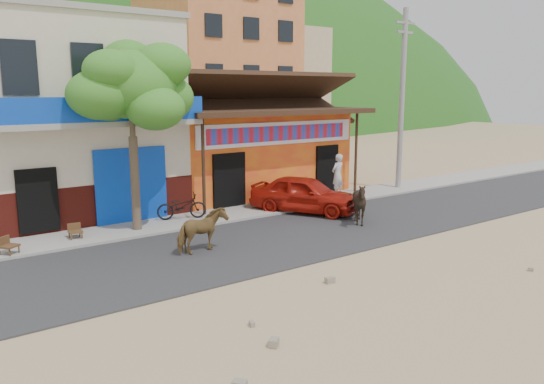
{
  "coord_description": "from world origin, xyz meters",
  "views": [
    {
      "loc": [
        -10.81,
        -10.27,
        4.53
      ],
      "look_at": [
        -1.22,
        3.0,
        1.4
      ],
      "focal_mm": 35.0,
      "sensor_mm": 36.0,
      "label": 1
    }
  ],
  "objects_px": {
    "pedestrian": "(338,175)",
    "tree": "(133,137)",
    "red_car": "(304,194)",
    "utility_pole": "(402,100)",
    "cafe_chair_right": "(8,238)",
    "scooter": "(182,206)",
    "cow_tan": "(202,231)",
    "cafe_chair_left": "(75,225)",
    "cow_dark": "(360,203)"
  },
  "relations": [
    {
      "from": "cow_tan",
      "to": "red_car",
      "type": "bearing_deg",
      "value": -76.82
    },
    {
      "from": "utility_pole",
      "to": "scooter",
      "type": "height_order",
      "value": "utility_pole"
    },
    {
      "from": "cow_tan",
      "to": "cow_dark",
      "type": "height_order",
      "value": "cow_dark"
    },
    {
      "from": "cow_tan",
      "to": "cow_dark",
      "type": "xyz_separation_m",
      "value": [
        5.87,
        -0.34,
        0.12
      ]
    },
    {
      "from": "scooter",
      "to": "pedestrian",
      "type": "xyz_separation_m",
      "value": [
        7.3,
        -0.06,
        0.44
      ]
    },
    {
      "from": "cow_dark",
      "to": "red_car",
      "type": "distance_m",
      "value": 2.59
    },
    {
      "from": "utility_pole",
      "to": "cow_dark",
      "type": "xyz_separation_m",
      "value": [
        -6.29,
        -3.77,
        -3.34
      ]
    },
    {
      "from": "red_car",
      "to": "cafe_chair_left",
      "type": "distance_m",
      "value": 8.18
    },
    {
      "from": "tree",
      "to": "utility_pole",
      "type": "relative_size",
      "value": 0.75
    },
    {
      "from": "cafe_chair_left",
      "to": "cow_dark",
      "type": "bearing_deg",
      "value": -18.94
    },
    {
      "from": "cow_dark",
      "to": "cafe_chair_left",
      "type": "distance_m",
      "value": 9.19
    },
    {
      "from": "tree",
      "to": "scooter",
      "type": "distance_m",
      "value": 3.15
    },
    {
      "from": "utility_pole",
      "to": "red_car",
      "type": "relative_size",
      "value": 1.97
    },
    {
      "from": "cow_tan",
      "to": "scooter",
      "type": "bearing_deg",
      "value": -26.47
    },
    {
      "from": "scooter",
      "to": "pedestrian",
      "type": "bearing_deg",
      "value": -71.86
    },
    {
      "from": "cow_dark",
      "to": "red_car",
      "type": "xyz_separation_m",
      "value": [
        -0.33,
        2.57,
        -0.05
      ]
    },
    {
      "from": "pedestrian",
      "to": "cafe_chair_left",
      "type": "height_order",
      "value": "pedestrian"
    },
    {
      "from": "cow_dark",
      "to": "cafe_chair_left",
      "type": "height_order",
      "value": "cow_dark"
    },
    {
      "from": "cow_tan",
      "to": "scooter",
      "type": "relative_size",
      "value": 0.86
    },
    {
      "from": "cow_tan",
      "to": "cafe_chair_right",
      "type": "xyz_separation_m",
      "value": [
        -4.51,
        2.73,
        -0.09
      ]
    },
    {
      "from": "red_car",
      "to": "pedestrian",
      "type": "bearing_deg",
      "value": -5.92
    },
    {
      "from": "red_car",
      "to": "utility_pole",
      "type": "bearing_deg",
      "value": -20.51
    },
    {
      "from": "scooter",
      "to": "cafe_chair_left",
      "type": "distance_m",
      "value": 3.76
    },
    {
      "from": "utility_pole",
      "to": "pedestrian",
      "type": "distance_m",
      "value": 4.83
    },
    {
      "from": "cow_dark",
      "to": "pedestrian",
      "type": "distance_m",
      "value": 4.71
    },
    {
      "from": "pedestrian",
      "to": "cafe_chair_right",
      "type": "distance_m",
      "value": 13.01
    },
    {
      "from": "scooter",
      "to": "pedestrian",
      "type": "height_order",
      "value": "pedestrian"
    },
    {
      "from": "cow_dark",
      "to": "cafe_chair_left",
      "type": "relative_size",
      "value": 1.77
    },
    {
      "from": "utility_pole",
      "to": "scooter",
      "type": "distance_m",
      "value": 11.56
    },
    {
      "from": "utility_pole",
      "to": "pedestrian",
      "type": "xyz_separation_m",
      "value": [
        -3.7,
        0.16,
        -3.11
      ]
    },
    {
      "from": "scooter",
      "to": "pedestrian",
      "type": "relative_size",
      "value": 0.96
    },
    {
      "from": "cafe_chair_right",
      "to": "scooter",
      "type": "bearing_deg",
      "value": -27.92
    },
    {
      "from": "scooter",
      "to": "cafe_chair_right",
      "type": "height_order",
      "value": "cafe_chair_right"
    },
    {
      "from": "cafe_chair_right",
      "to": "tree",
      "type": "bearing_deg",
      "value": -29.7
    },
    {
      "from": "tree",
      "to": "utility_pole",
      "type": "height_order",
      "value": "utility_pole"
    },
    {
      "from": "cow_dark",
      "to": "scooter",
      "type": "xyz_separation_m",
      "value": [
        -4.71,
        3.98,
        -0.21
      ]
    },
    {
      "from": "cow_dark",
      "to": "cafe_chair_right",
      "type": "distance_m",
      "value": 10.83
    },
    {
      "from": "cow_dark",
      "to": "cafe_chair_right",
      "type": "height_order",
      "value": "cow_dark"
    },
    {
      "from": "tree",
      "to": "cow_dark",
      "type": "distance_m",
      "value": 7.78
    },
    {
      "from": "cow_dark",
      "to": "pedestrian",
      "type": "bearing_deg",
      "value": 137.9
    },
    {
      "from": "cow_tan",
      "to": "cafe_chair_left",
      "type": "distance_m",
      "value": 4.18
    },
    {
      "from": "cafe_chair_right",
      "to": "cafe_chair_left",
      "type": "bearing_deg",
      "value": -20.91
    },
    {
      "from": "cafe_chair_left",
      "to": "cow_tan",
      "type": "bearing_deg",
      "value": -47.63
    },
    {
      "from": "red_car",
      "to": "pedestrian",
      "type": "height_order",
      "value": "pedestrian"
    },
    {
      "from": "scooter",
      "to": "cow_dark",
      "type": "bearing_deg",
      "value": -111.62
    },
    {
      "from": "red_car",
      "to": "cafe_chair_left",
      "type": "xyz_separation_m",
      "value": [
        -8.11,
        1.06,
        -0.2
      ]
    },
    {
      "from": "pedestrian",
      "to": "tree",
      "type": "bearing_deg",
      "value": -9.43
    },
    {
      "from": "red_car",
      "to": "cafe_chair_left",
      "type": "height_order",
      "value": "red_car"
    },
    {
      "from": "tree",
      "to": "red_car",
      "type": "relative_size",
      "value": 1.48
    },
    {
      "from": "cafe_chair_right",
      "to": "cow_dark",
      "type": "bearing_deg",
      "value": -53.5
    }
  ]
}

